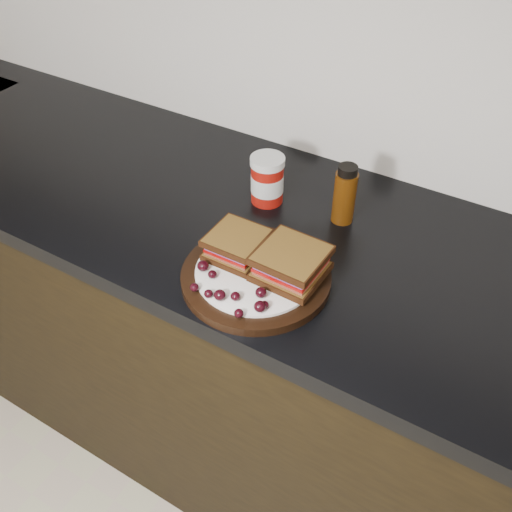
% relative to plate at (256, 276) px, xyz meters
% --- Properties ---
extents(base_cabinets, '(3.96, 0.58, 0.86)m').
position_rel_plate_xyz_m(base_cabinets, '(-0.25, 0.16, -0.48)').
color(base_cabinets, black).
rests_on(base_cabinets, ground_plane).
extents(countertop, '(3.98, 0.60, 0.04)m').
position_rel_plate_xyz_m(countertop, '(-0.25, 0.16, -0.03)').
color(countertop, black).
rests_on(countertop, base_cabinets).
extents(plate, '(0.28, 0.28, 0.02)m').
position_rel_plate_xyz_m(plate, '(0.00, 0.00, 0.00)').
color(plate, black).
rests_on(plate, countertop).
extents(sandwich_left, '(0.10, 0.10, 0.05)m').
position_rel_plate_xyz_m(sandwich_left, '(-0.05, 0.02, 0.04)').
color(sandwich_left, brown).
rests_on(sandwich_left, plate).
extents(sandwich_right, '(0.12, 0.12, 0.05)m').
position_rel_plate_xyz_m(sandwich_right, '(0.06, 0.02, 0.04)').
color(sandwich_right, brown).
rests_on(sandwich_right, plate).
extents(grape_0, '(0.02, 0.02, 0.02)m').
position_rel_plate_xyz_m(grape_0, '(-0.08, -0.05, 0.03)').
color(grape_0, black).
rests_on(grape_0, plate).
extents(grape_1, '(0.02, 0.02, 0.02)m').
position_rel_plate_xyz_m(grape_1, '(-0.06, -0.06, 0.02)').
color(grape_1, black).
rests_on(grape_1, plate).
extents(grape_2, '(0.02, 0.02, 0.02)m').
position_rel_plate_xyz_m(grape_2, '(-0.07, -0.10, 0.02)').
color(grape_2, black).
rests_on(grape_2, plate).
extents(grape_3, '(0.02, 0.02, 0.02)m').
position_rel_plate_xyz_m(grape_3, '(-0.04, -0.10, 0.02)').
color(grape_3, black).
rests_on(grape_3, plate).
extents(grape_4, '(0.02, 0.02, 0.02)m').
position_rel_plate_xyz_m(grape_4, '(-0.02, -0.10, 0.02)').
color(grape_4, black).
rests_on(grape_4, plate).
extents(grape_5, '(0.02, 0.02, 0.02)m').
position_rel_plate_xyz_m(grape_5, '(0.01, -0.08, 0.02)').
color(grape_5, black).
rests_on(grape_5, plate).
extents(grape_6, '(0.02, 0.02, 0.02)m').
position_rel_plate_xyz_m(grape_6, '(0.03, -0.11, 0.02)').
color(grape_6, black).
rests_on(grape_6, plate).
extents(grape_7, '(0.02, 0.02, 0.02)m').
position_rel_plate_xyz_m(grape_7, '(0.06, -0.08, 0.02)').
color(grape_7, black).
rests_on(grape_7, plate).
extents(grape_8, '(0.02, 0.02, 0.01)m').
position_rel_plate_xyz_m(grape_8, '(0.06, -0.07, 0.02)').
color(grape_8, black).
rests_on(grape_8, plate).
extents(grape_9, '(0.02, 0.02, 0.02)m').
position_rel_plate_xyz_m(grape_9, '(0.04, -0.05, 0.02)').
color(grape_9, black).
rests_on(grape_9, plate).
extents(grape_10, '(0.02, 0.02, 0.02)m').
position_rel_plate_xyz_m(grape_10, '(0.09, -0.02, 0.02)').
color(grape_10, black).
rests_on(grape_10, plate).
extents(grape_11, '(0.02, 0.02, 0.02)m').
position_rel_plate_xyz_m(grape_11, '(0.07, -0.01, 0.02)').
color(grape_11, black).
rests_on(grape_11, plate).
extents(grape_12, '(0.02, 0.02, 0.02)m').
position_rel_plate_xyz_m(grape_12, '(0.08, 0.02, 0.02)').
color(grape_12, black).
rests_on(grape_12, plate).
extents(grape_13, '(0.02, 0.02, 0.02)m').
position_rel_plate_xyz_m(grape_13, '(0.08, 0.04, 0.02)').
color(grape_13, black).
rests_on(grape_13, plate).
extents(grape_14, '(0.02, 0.02, 0.02)m').
position_rel_plate_xyz_m(grape_14, '(-0.03, 0.06, 0.02)').
color(grape_14, black).
rests_on(grape_14, plate).
extents(grape_15, '(0.02, 0.02, 0.02)m').
position_rel_plate_xyz_m(grape_15, '(-0.04, 0.03, 0.02)').
color(grape_15, black).
rests_on(grape_15, plate).
extents(grape_16, '(0.02, 0.02, 0.02)m').
position_rel_plate_xyz_m(grape_16, '(-0.08, 0.02, 0.02)').
color(grape_16, black).
rests_on(grape_16, plate).
extents(grape_17, '(0.02, 0.02, 0.02)m').
position_rel_plate_xyz_m(grape_17, '(-0.07, 0.01, 0.02)').
color(grape_17, black).
rests_on(grape_17, plate).
extents(grape_18, '(0.02, 0.02, 0.02)m').
position_rel_plate_xyz_m(grape_18, '(-0.09, -0.01, 0.02)').
color(grape_18, black).
rests_on(grape_18, plate).
extents(grape_19, '(0.02, 0.02, 0.02)m').
position_rel_plate_xyz_m(grape_19, '(-0.05, 0.06, 0.02)').
color(grape_19, black).
rests_on(grape_19, plate).
extents(grape_20, '(0.02, 0.02, 0.02)m').
position_rel_plate_xyz_m(grape_20, '(-0.05, -0.00, 0.02)').
color(grape_20, black).
rests_on(grape_20, plate).
extents(grape_21, '(0.02, 0.02, 0.02)m').
position_rel_plate_xyz_m(grape_21, '(-0.06, 0.01, 0.02)').
color(grape_21, black).
rests_on(grape_21, plate).
extents(condiment_jar, '(0.09, 0.09, 0.11)m').
position_rel_plate_xyz_m(condiment_jar, '(-0.11, 0.23, 0.05)').
color(condiment_jar, '#99120B').
rests_on(condiment_jar, countertop).
extents(oil_bottle, '(0.05, 0.05, 0.13)m').
position_rel_plate_xyz_m(oil_bottle, '(0.06, 0.25, 0.06)').
color(oil_bottle, '#442206').
rests_on(oil_bottle, countertop).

